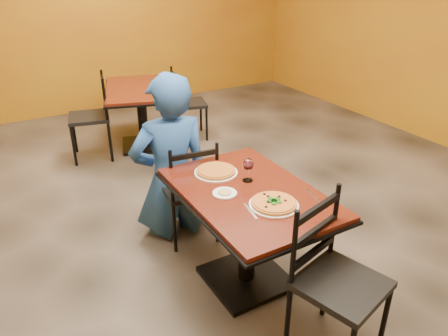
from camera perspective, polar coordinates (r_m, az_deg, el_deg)
floor at (r=3.62m, az=-1.40°, el=-10.06°), size 7.00×8.00×0.01m
wall_back at (r=6.74m, az=-19.18°, el=19.41°), size 7.00×0.01×3.00m
table_main at (r=2.95m, az=3.20°, el=-6.30°), size 0.83×1.23×0.75m
table_second at (r=5.32m, az=-10.86°, el=8.39°), size 1.14×1.39×0.75m
chair_main_near at (r=2.58m, az=15.24°, el=-14.76°), size 0.54×0.54×0.98m
chair_main_far at (r=3.52m, az=-4.74°, el=-2.74°), size 0.45×0.45×0.89m
chair_second_left at (r=5.18m, az=-17.41°, el=6.38°), size 0.53×0.53×0.97m
chair_second_right at (r=5.58m, az=-4.61°, el=8.45°), size 0.50×0.50×0.90m
diner at (r=3.51m, az=-7.13°, el=1.58°), size 0.71×0.52×1.38m
plate_main at (r=2.70m, az=6.60°, el=-4.87°), size 0.31×0.31×0.01m
pizza_main at (r=2.69m, az=6.61°, el=-4.58°), size 0.28×0.28×0.02m
plate_far at (r=3.07m, az=-1.08°, el=-0.59°), size 0.31×0.31×0.01m
pizza_far at (r=3.06m, az=-1.08°, el=-0.32°), size 0.28×0.28×0.02m
side_plate at (r=2.81m, az=0.08°, el=-3.35°), size 0.16×0.16×0.01m
dip at (r=2.80m, az=0.08°, el=-3.19°), size 0.09×0.09×0.01m
wine_glass at (r=2.94m, az=3.19°, el=-0.11°), size 0.08×0.08×0.18m
fork at (r=2.63m, az=3.49°, el=-5.68°), size 0.05×0.19×0.00m
knife at (r=2.84m, az=11.74°, el=-3.67°), size 0.06×0.21×0.00m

